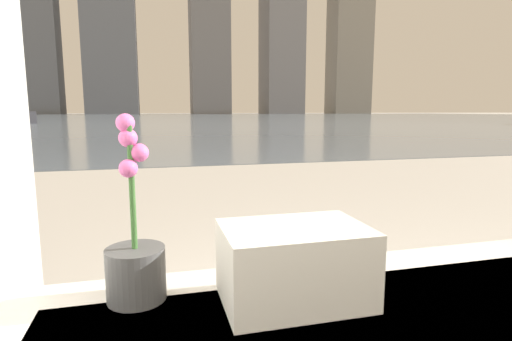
% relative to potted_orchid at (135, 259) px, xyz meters
% --- Properties ---
extents(potted_orchid, '(0.12, 0.12, 0.39)m').
position_rel_potted_orchid_xyz_m(potted_orchid, '(0.00, 0.00, 0.00)').
color(potted_orchid, '#4C4C4C').
rests_on(potted_orchid, bathtub).
extents(towel_stack, '(0.30, 0.21, 0.16)m').
position_rel_potted_orchid_xyz_m(towel_stack, '(0.32, -0.09, -0.01)').
color(towel_stack, silver).
rests_on(towel_stack, bathtub).
extents(harbor_water, '(180.00, 110.00, 0.01)m').
position_rel_potted_orchid_xyz_m(harbor_water, '(0.51, 61.04, -0.65)').
color(harbor_water, slate).
rests_on(harbor_water, ground_plane).
extents(harbor_boat_2, '(4.18, 5.23, 1.90)m').
position_rel_potted_orchid_xyz_m(harbor_boat_2, '(-10.30, 33.70, 0.03)').
color(harbor_boat_2, '#2D2D33').
rests_on(harbor_boat_2, harbor_water).
extents(skyline_tower_2, '(13.54, 11.36, 44.64)m').
position_rel_potted_orchid_xyz_m(skyline_tower_2, '(-10.09, 117.04, 21.67)').
color(skyline_tower_2, slate).
rests_on(skyline_tower_2, ground_plane).
extents(skyline_tower_4, '(11.13, 12.04, 62.96)m').
position_rel_potted_orchid_xyz_m(skyline_tower_4, '(38.48, 117.04, 30.83)').
color(skyline_tower_4, slate).
rests_on(skyline_tower_4, ground_plane).
extents(skyline_tower_5, '(12.20, 8.62, 60.59)m').
position_rel_potted_orchid_xyz_m(skyline_tower_5, '(60.84, 117.04, 29.65)').
color(skyline_tower_5, gray).
rests_on(skyline_tower_5, ground_plane).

